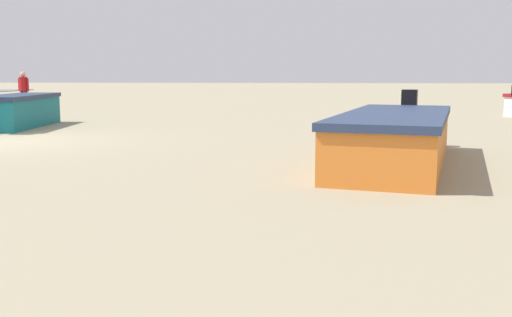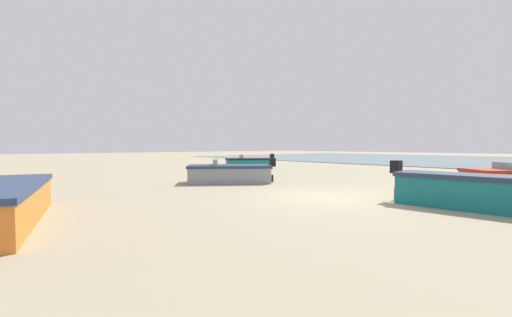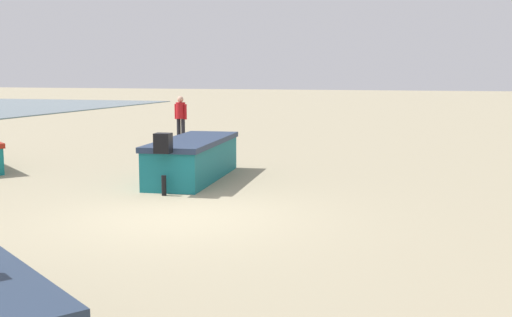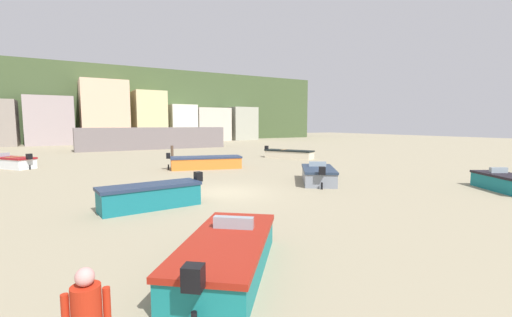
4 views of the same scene
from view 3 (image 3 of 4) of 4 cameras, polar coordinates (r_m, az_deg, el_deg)
The scene contains 3 objects.
ground_plane at distance 11.13m, azimuth -6.95°, elevation -5.15°, with size 160.00×160.00×0.00m, color gray.
boat_teal_2 at distance 14.86m, azimuth -5.63°, elevation -0.01°, with size 4.17×1.62×1.26m.
beach_walker_foreground at distance 23.06m, azimuth -6.73°, elevation 3.88°, with size 0.42×0.53×1.62m.
Camera 3 is at (9.95, 4.34, 2.46)m, focal length 44.89 mm.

